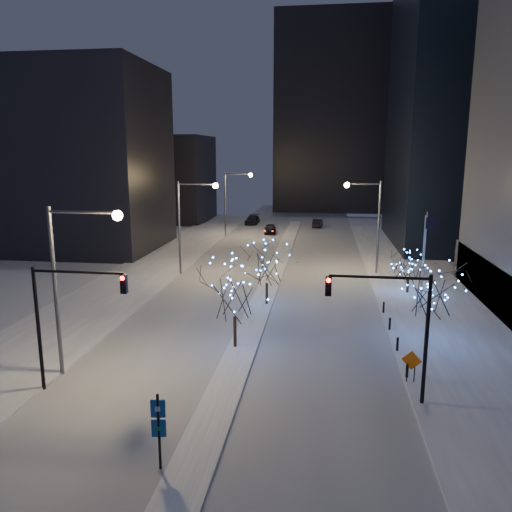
% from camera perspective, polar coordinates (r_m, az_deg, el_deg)
% --- Properties ---
extents(ground, '(160.00, 160.00, 0.00)m').
position_cam_1_polar(ground, '(27.58, -4.10, -16.23)').
color(ground, silver).
rests_on(ground, ground).
extents(road, '(20.00, 130.00, 0.02)m').
position_cam_1_polar(road, '(60.43, 2.69, -0.60)').
color(road, silver).
rests_on(road, ground).
extents(median, '(2.00, 80.00, 0.15)m').
position_cam_1_polar(median, '(55.56, 2.23, -1.63)').
color(median, white).
rests_on(median, ground).
extents(east_sidewalk, '(10.00, 90.00, 0.15)m').
position_cam_1_polar(east_sidewalk, '(46.70, 19.68, -4.93)').
color(east_sidewalk, white).
rests_on(east_sidewalk, ground).
extents(west_sidewalk, '(8.00, 90.00, 0.15)m').
position_cam_1_polar(west_sidewalk, '(49.51, -15.33, -3.72)').
color(west_sidewalk, white).
rests_on(west_sidewalk, ground).
extents(filler_west_near, '(22.00, 18.00, 24.00)m').
position_cam_1_polar(filler_west_near, '(71.92, -20.03, 10.32)').
color(filler_west_near, black).
rests_on(filler_west_near, ground).
extents(filler_west_far, '(18.00, 16.00, 16.00)m').
position_cam_1_polar(filler_west_far, '(98.97, -10.72, 8.70)').
color(filler_west_far, black).
rests_on(filler_west_far, ground).
extents(horizon_block, '(24.00, 14.00, 42.00)m').
position_cam_1_polar(horizon_block, '(116.09, 8.48, 15.62)').
color(horizon_block, black).
rests_on(horizon_block, ground).
extents(street_lamp_w_near, '(4.40, 0.56, 10.00)m').
position_cam_1_polar(street_lamp_w_near, '(30.10, -20.38, -1.32)').
color(street_lamp_w_near, '#595E66').
rests_on(street_lamp_w_near, ground).
extents(street_lamp_w_mid, '(4.40, 0.56, 10.00)m').
position_cam_1_polar(street_lamp_w_mid, '(53.12, -7.71, 4.70)').
color(street_lamp_w_mid, '#595E66').
rests_on(street_lamp_w_mid, ground).
extents(street_lamp_w_far, '(4.40, 0.56, 10.00)m').
position_cam_1_polar(street_lamp_w_far, '(77.38, -2.78, 6.97)').
color(street_lamp_w_far, '#595E66').
rests_on(street_lamp_w_far, ground).
extents(street_lamp_east, '(3.90, 0.56, 10.00)m').
position_cam_1_polar(street_lamp_east, '(54.42, 12.94, 4.62)').
color(street_lamp_east, '#595E66').
rests_on(street_lamp_east, ground).
extents(traffic_signal_west, '(5.26, 0.43, 7.00)m').
position_cam_1_polar(traffic_signal_west, '(28.61, -21.12, -5.65)').
color(traffic_signal_west, black).
rests_on(traffic_signal_west, ground).
extents(traffic_signal_east, '(5.26, 0.43, 7.00)m').
position_cam_1_polar(traffic_signal_east, '(26.39, 15.72, -6.73)').
color(traffic_signal_east, black).
rests_on(traffic_signal_east, ground).
extents(flagpoles, '(1.35, 2.60, 8.00)m').
position_cam_1_polar(flagpoles, '(42.65, 18.71, 0.14)').
color(flagpoles, silver).
rests_on(flagpoles, east_sidewalk).
extents(bollards, '(0.16, 12.16, 0.90)m').
position_cam_1_polar(bollards, '(36.34, 15.43, -8.52)').
color(bollards, black).
rests_on(bollards, east_sidewalk).
extents(car_near, '(2.16, 4.64, 1.54)m').
position_cam_1_polar(car_near, '(81.08, 1.62, 3.12)').
color(car_near, black).
rests_on(car_near, ground).
extents(car_mid, '(1.90, 4.48, 1.44)m').
position_cam_1_polar(car_mid, '(88.75, 7.06, 3.76)').
color(car_mid, black).
rests_on(car_mid, ground).
extents(car_far, '(2.30, 5.45, 1.57)m').
position_cam_1_polar(car_far, '(91.92, -0.41, 4.16)').
color(car_far, black).
rests_on(car_far, ground).
extents(holiday_tree_median_near, '(5.80, 5.80, 5.94)m').
position_cam_1_polar(holiday_tree_median_near, '(32.83, -2.46, -4.07)').
color(holiday_tree_median_near, black).
rests_on(holiday_tree_median_near, median).
extents(holiday_tree_median_far, '(5.42, 5.42, 5.31)m').
position_cam_1_polar(holiday_tree_median_far, '(42.32, 1.25, -1.05)').
color(holiday_tree_median_far, black).
rests_on(holiday_tree_median_far, median).
extents(holiday_tree_plaza_near, '(6.16, 6.16, 5.97)m').
position_cam_1_polar(holiday_tree_plaza_near, '(36.16, 19.25, -3.47)').
color(holiday_tree_plaza_near, black).
rests_on(holiday_tree_plaza_near, east_sidewalk).
extents(holiday_tree_plaza_far, '(3.85, 3.85, 4.03)m').
position_cam_1_polar(holiday_tree_plaza_far, '(48.07, 17.08, -1.09)').
color(holiday_tree_plaza_far, black).
rests_on(holiday_tree_plaza_far, east_sidewalk).
extents(wayfinding_sign, '(0.60, 0.15, 3.38)m').
position_cam_1_polar(wayfinding_sign, '(21.83, -11.07, -18.30)').
color(wayfinding_sign, black).
rests_on(wayfinding_sign, ground).
extents(construction_sign, '(1.09, 0.37, 1.86)m').
position_cam_1_polar(construction_sign, '(30.06, 17.34, -11.62)').
color(construction_sign, black).
rests_on(construction_sign, east_sidewalk).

